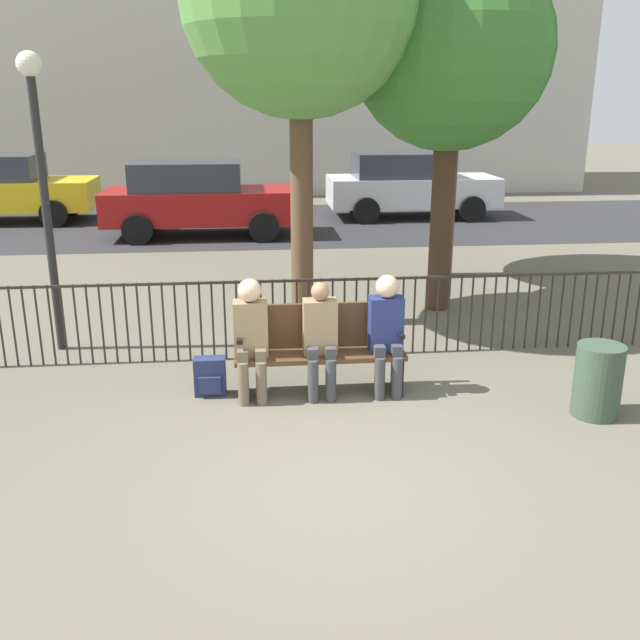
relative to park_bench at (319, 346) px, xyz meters
The scene contains 15 objects.
ground_plane 1.90m from the park_bench, 90.00° to the right, with size 80.00×80.00×0.00m, color #605B4C.
park_bench is the anchor object (origin of this frame).
seated_person_0 0.74m from the park_bench, 169.81° to the right, with size 0.34×0.39×1.25m.
seated_person_1 0.21m from the park_bench, 91.12° to the right, with size 0.34×0.39×1.20m.
seated_person_2 0.72m from the park_bench, 10.53° to the right, with size 0.34×0.39×1.26m.
backpack 1.17m from the park_bench, behind, with size 0.32×0.21×0.40m.
fence_railing 1.04m from the park_bench, 90.90° to the left, with size 9.01×0.03×0.95m.
tree_1 6.31m from the park_bench, 61.25° to the left, with size 3.11×3.11×5.23m.
tree_2 4.61m from the park_bench, 54.67° to the left, with size 2.64×2.64×4.88m.
lamp_post 3.86m from the park_bench, 152.23° to the left, with size 0.28×0.28×3.44m.
street_surface 10.18m from the park_bench, 90.00° to the left, with size 24.00×6.00×0.01m.
parked_car_0 9.02m from the park_bench, 101.39° to the left, with size 4.20×1.94×1.62m.
parked_car_1 12.94m from the park_bench, 120.85° to the left, with size 4.20×1.94×1.62m.
parked_car_2 11.33m from the park_bench, 72.90° to the left, with size 4.20×1.94×1.62m.
trash_bin 2.75m from the park_bench, 18.62° to the right, with size 0.45×0.45×0.72m.
Camera 1 is at (-0.68, -5.09, 2.98)m, focal length 40.00 mm.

